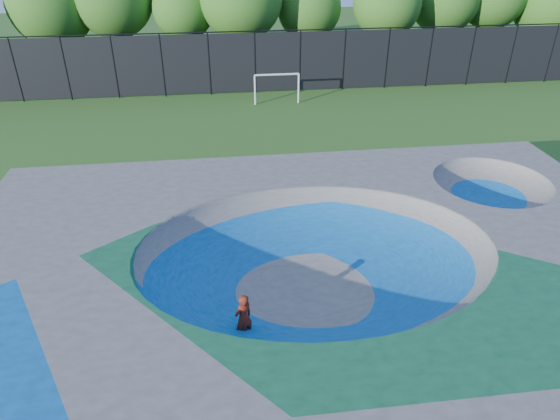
% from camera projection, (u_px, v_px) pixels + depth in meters
% --- Properties ---
extents(ground, '(120.00, 120.00, 0.00)m').
position_uv_depth(ground, '(314.00, 285.00, 15.78)').
color(ground, '#2A5718').
rests_on(ground, ground).
extents(skate_deck, '(22.00, 14.00, 1.50)m').
position_uv_depth(skate_deck, '(315.00, 266.00, 15.41)').
color(skate_deck, gray).
rests_on(skate_deck, ground).
extents(skater, '(0.66, 0.62, 1.52)m').
position_uv_depth(skater, '(244.00, 318.00, 13.36)').
color(skater, red).
rests_on(skater, ground).
extents(skateboard, '(0.76, 0.63, 0.05)m').
position_uv_depth(skateboard, '(244.00, 338.00, 13.73)').
color(skateboard, black).
rests_on(skateboard, ground).
extents(soccer_goal, '(2.88, 0.12, 1.90)m').
position_uv_depth(soccer_goal, '(277.00, 83.00, 31.16)').
color(soccer_goal, silver).
rests_on(soccer_goal, ground).
extents(fence, '(48.09, 0.09, 4.04)m').
position_uv_depth(fence, '(255.00, 61.00, 32.79)').
color(fence, black).
rests_on(fence, ground).
extents(treeline, '(51.64, 8.23, 8.45)m').
position_uv_depth(treeline, '(277.00, 2.00, 35.91)').
color(treeline, '#433521').
rests_on(treeline, ground).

